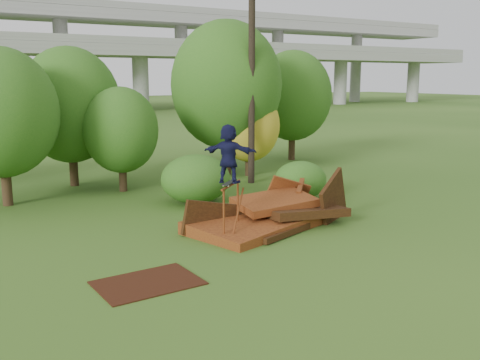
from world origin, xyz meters
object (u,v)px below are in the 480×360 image
scrap_pile (269,216)px  utility_pole (252,59)px  skater (229,154)px  flat_plate (148,283)px

scrap_pile → utility_pole: 8.57m
scrap_pile → skater: size_ratio=3.61×
flat_plate → utility_pole: (8.16, 8.67, 5.29)m
scrap_pile → flat_plate: 5.53m
scrap_pile → flat_plate: scrap_pile is taller
skater → utility_pole: (4.98, 6.75, 2.84)m
utility_pole → skater: bearing=-126.4°
scrap_pile → utility_pole: bearing=62.4°
flat_plate → utility_pole: 13.03m
scrap_pile → flat_plate: size_ratio=2.64×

